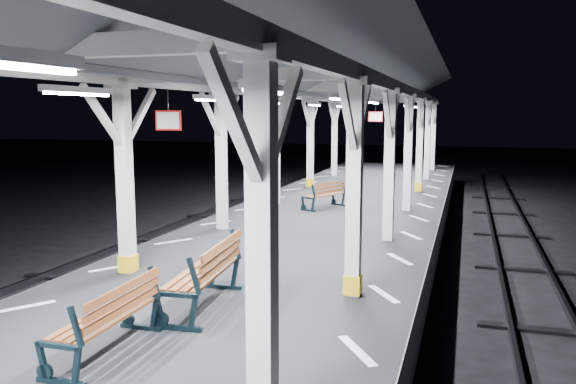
% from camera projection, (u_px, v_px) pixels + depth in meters
% --- Properties ---
extents(platform, '(6.00, 50.00, 1.00)m').
position_uv_depth(platform, '(174.00, 363.00, 7.46)').
color(platform, black).
rests_on(platform, ground).
extents(hazard_stripes_left, '(1.00, 48.00, 0.01)m').
position_uv_depth(hazard_stripes_left, '(23.00, 307.00, 8.13)').
color(hazard_stripes_left, silver).
rests_on(hazard_stripes_left, platform).
extents(hazard_stripes_right, '(1.00, 48.00, 0.01)m').
position_uv_depth(hazard_stripes_right, '(357.00, 350.00, 6.65)').
color(hazard_stripes_right, silver).
rests_on(hazard_stripes_right, platform).
extents(canopy, '(5.40, 49.00, 4.65)m').
position_uv_depth(canopy, '(164.00, 50.00, 6.87)').
color(canopy, silver).
rests_on(canopy, platform).
extents(bench_near, '(0.65, 1.64, 0.88)m').
position_uv_depth(bench_near, '(111.00, 316.00, 6.47)').
color(bench_near, black).
rests_on(bench_near, platform).
extents(bench_mid, '(0.87, 1.91, 1.00)m').
position_uv_depth(bench_mid, '(208.00, 272.00, 8.04)').
color(bench_mid, black).
rests_on(bench_mid, platform).
extents(bench_far, '(1.10, 1.56, 0.80)m').
position_uv_depth(bench_far, '(326.00, 194.00, 16.47)').
color(bench_far, black).
rests_on(bench_far, platform).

